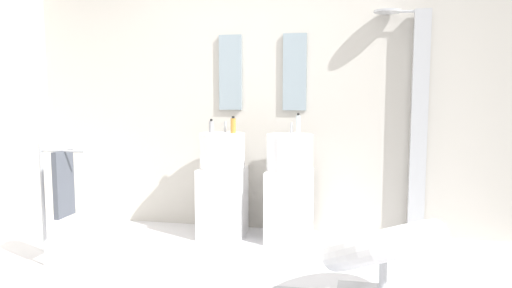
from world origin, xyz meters
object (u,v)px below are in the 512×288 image
Objects in this scene: soap_bottle_clear at (298,124)px; soap_bottle_grey at (211,126)px; pedestal_sink_right at (289,187)px; lounge_chair at (384,254)px; soap_bottle_amber at (233,125)px; pedestal_sink_left at (222,184)px; towel_rack at (60,186)px; shower_column at (417,121)px.

soap_bottle_grey is (-0.79, -0.06, -0.03)m from soap_bottle_clear.
pedestal_sink_right is 5.79× the size of soap_bottle_clear.
lounge_chair is (0.75, -1.25, -0.14)m from pedestal_sink_right.
lounge_chair is 7.23× the size of soap_bottle_amber.
lounge_chair is (1.37, -1.25, -0.14)m from pedestal_sink_left.
pedestal_sink_left is 1.86m from lounge_chair.
towel_rack is at bearing -147.73° from pedestal_sink_right.
pedestal_sink_right is 1.46m from lounge_chair.
shower_column is 1.05m from soap_bottle_clear.
towel_rack is 1.56m from soap_bottle_amber.
soap_bottle_clear is at bearing 117.06° from lounge_chair.
pedestal_sink_right is 8.48× the size of soap_bottle_grey.
shower_column is 1.65m from soap_bottle_amber.
soap_bottle_clear reaches higher than soap_bottle_amber.
soap_bottle_amber reaches higher than soap_bottle_grey.
soap_bottle_clear is at bearing -170.99° from shower_column.
lounge_chair is at bearing -45.30° from soap_bottle_amber.
pedestal_sink_left is at bearing -171.72° from soap_bottle_clear.
soap_bottle_grey reaches higher than towel_rack.
lounge_chair is at bearing -40.93° from soap_bottle_grey.
pedestal_sink_right is 1.90m from towel_rack.
soap_bottle_clear is at bearing 4.46° from soap_bottle_grey.
pedestal_sink_left is 0.55m from soap_bottle_amber.
pedestal_sink_left is 0.54m from soap_bottle_grey.
pedestal_sink_left is 5.79× the size of soap_bottle_clear.
pedestal_sink_left is at bearing -156.03° from soap_bottle_amber.
lounge_chair is at bearing -42.33° from pedestal_sink_left.
pedestal_sink_right is 0.90m from soap_bottle_grey.
soap_bottle_amber is (0.09, 0.04, 0.54)m from pedestal_sink_left.
soap_bottle_clear reaches higher than lounge_chair.
soap_bottle_amber is at bearing -174.40° from soap_bottle_clear.
pedestal_sink_right is at bearing -2.92° from soap_bottle_grey.
pedestal_sink_left is 0.89m from soap_bottle_clear.
pedestal_sink_left reaches higher than towel_rack.
soap_bottle_amber is 0.83× the size of soap_bottle_clear.
soap_bottle_clear reaches higher than pedestal_sink_right.
shower_column is at bearing 13.47° from pedestal_sink_right.
soap_bottle_grey is (-1.83, -0.23, -0.06)m from shower_column.
pedestal_sink_left and pedestal_sink_right have the same top height.
soap_bottle_clear is 1.46× the size of soap_bottle_grey.
soap_bottle_clear reaches higher than soap_bottle_grey.
pedestal_sink_right is at bearing 32.27° from towel_rack.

